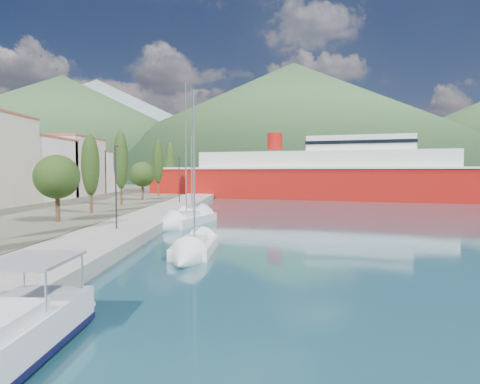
{
  "coord_description": "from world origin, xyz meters",
  "views": [
    {
      "loc": [
        1.07,
        -14.34,
        4.99
      ],
      "look_at": [
        0.0,
        14.0,
        3.5
      ],
      "focal_mm": 30.0,
      "sensor_mm": 36.0,
      "label": 1
    }
  ],
  "objects": [
    {
      "name": "ground",
      "position": [
        0.0,
        120.0,
        0.0
      ],
      "size": [
        1400.0,
        1400.0,
        0.0
      ],
      "primitive_type": "plane",
      "color": "#19404D"
    },
    {
      "name": "quay",
      "position": [
        -9.0,
        26.0,
        0.4
      ],
      "size": [
        5.0,
        88.0,
        0.8
      ],
      "primitive_type": "cube",
      "color": "gray",
      "rests_on": "ground"
    },
    {
      "name": "hills_far",
      "position": [
        138.59,
        618.73,
        77.39
      ],
      "size": [
        1480.0,
        900.0,
        180.0
      ],
      "color": "gray",
      "rests_on": "ground"
    },
    {
      "name": "hills_near",
      "position": [
        98.04,
        372.5,
        49.18
      ],
      "size": [
        1010.0,
        520.0,
        115.0
      ],
      "color": "#33542F",
      "rests_on": "ground"
    },
    {
      "name": "town_buildings",
      "position": [
        -32.0,
        36.91,
        5.57
      ],
      "size": [
        9.2,
        69.2,
        11.3
      ],
      "color": "beige",
      "rests_on": "land_strip"
    },
    {
      "name": "tree_row",
      "position": [
        -15.59,
        31.54,
        5.67
      ],
      "size": [
        3.72,
        63.1,
        11.18
      ],
      "color": "#47301E",
      "rests_on": "land_strip"
    },
    {
      "name": "lamp_posts",
      "position": [
        -9.0,
        15.57,
        4.08
      ],
      "size": [
        0.15,
        45.19,
        6.06
      ],
      "color": "#2D2D33",
      "rests_on": "quay"
    },
    {
      "name": "sailboat_near",
      "position": [
        -2.64,
        8.12,
        0.29
      ],
      "size": [
        2.42,
        7.49,
        10.67
      ],
      "color": "silver",
      "rests_on": "ground"
    },
    {
      "name": "sailboat_mid",
      "position": [
        -5.93,
        20.73,
        0.33
      ],
      "size": [
        5.53,
        10.1,
        14.08
      ],
      "color": "silver",
      "rests_on": "ground"
    },
    {
      "name": "sailboat_far",
      "position": [
        -6.42,
        28.52,
        0.28
      ],
      "size": [
        4.35,
        6.92,
        9.71
      ],
      "color": "silver",
      "rests_on": "ground"
    },
    {
      "name": "ferry",
      "position": [
        13.56,
        59.45,
        3.88
      ],
      "size": [
        65.51,
        30.33,
        12.75
      ],
      "color": "#9F120D",
      "rests_on": "ground"
    }
  ]
}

